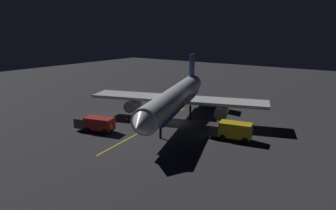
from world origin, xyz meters
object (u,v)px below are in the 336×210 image
(baggage_truck, at_px, (96,124))
(traffic_cone_under_wing, at_px, (127,119))
(traffic_cone_near_left, at_px, (136,123))
(airliner, at_px, (176,98))
(catering_truck, at_px, (231,131))
(ground_crew_worker, at_px, (111,129))
(traffic_cone_near_right, at_px, (107,122))

(baggage_truck, xyz_separation_m, traffic_cone_under_wing, (0.02, -6.97, -0.95))
(traffic_cone_under_wing, bearing_deg, traffic_cone_near_left, 164.66)
(baggage_truck, bearing_deg, traffic_cone_under_wing, -89.80)
(airliner, relative_size, traffic_cone_near_left, 61.89)
(baggage_truck, height_order, catering_truck, catering_truck)
(ground_crew_worker, relative_size, traffic_cone_near_right, 3.16)
(traffic_cone_near_left, bearing_deg, traffic_cone_near_right, 30.84)
(airliner, xyz_separation_m, baggage_truck, (7.25, 11.34, -2.96))
(traffic_cone_near_left, bearing_deg, baggage_truck, 66.43)
(catering_truck, height_order, traffic_cone_near_left, catering_truck)
(catering_truck, xyz_separation_m, traffic_cone_near_right, (20.01, 5.18, -1.07))
(ground_crew_worker, height_order, traffic_cone_under_wing, ground_crew_worker)
(catering_truck, relative_size, traffic_cone_near_left, 11.92)
(airliner, xyz_separation_m, traffic_cone_near_left, (4.53, 5.13, -3.91))
(baggage_truck, bearing_deg, traffic_cone_near_left, -113.57)
(ground_crew_worker, distance_m, traffic_cone_near_left, 5.87)
(catering_truck, distance_m, ground_crew_worker, 17.73)
(ground_crew_worker, xyz_separation_m, traffic_cone_near_right, (4.44, -3.29, -0.64))
(traffic_cone_near_left, distance_m, traffic_cone_near_right, 4.95)
(ground_crew_worker, relative_size, traffic_cone_under_wing, 3.16)
(traffic_cone_near_left, bearing_deg, ground_crew_worker, 91.89)
(traffic_cone_near_left, xyz_separation_m, traffic_cone_under_wing, (2.74, -0.75, 0.00))
(airliner, xyz_separation_m, traffic_cone_under_wing, (7.27, 4.38, -3.91))
(airliner, bearing_deg, catering_truck, 167.54)
(baggage_truck, height_order, traffic_cone_under_wing, baggage_truck)
(airliner, height_order, baggage_truck, airliner)
(traffic_cone_under_wing, bearing_deg, catering_truck, -174.15)
(catering_truck, distance_m, traffic_cone_near_right, 20.70)
(traffic_cone_near_left, height_order, traffic_cone_under_wing, same)
(catering_truck, relative_size, traffic_cone_near_right, 11.92)
(ground_crew_worker, bearing_deg, airliner, -111.62)
(traffic_cone_near_left, relative_size, traffic_cone_near_right, 1.00)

